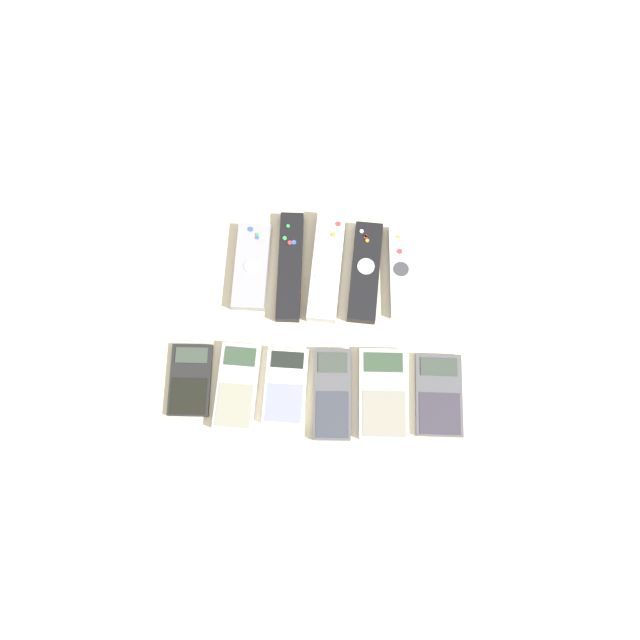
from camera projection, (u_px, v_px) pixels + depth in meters
ground_plane at (319, 336)px, 1.09m from camera, size 3.00×3.00×0.00m
remote_0 at (251, 266)px, 1.11m from camera, size 0.06×0.16×0.02m
remote_1 at (290, 266)px, 1.11m from camera, size 0.05×0.20×0.02m
remote_2 at (327, 266)px, 1.11m from camera, size 0.06×0.20×0.03m
remote_3 at (365, 272)px, 1.11m from camera, size 0.06×0.19×0.03m
remote_4 at (401, 272)px, 1.11m from camera, size 0.05×0.17×0.02m
calculator_0 at (190, 380)px, 1.06m from camera, size 0.07×0.13×0.01m
calculator_1 at (237, 386)px, 1.05m from camera, size 0.07×0.15×0.02m
calculator_2 at (286, 386)px, 1.05m from camera, size 0.07×0.13×0.02m
calculator_3 at (332, 394)px, 1.05m from camera, size 0.07×0.16×0.02m
calculator_4 at (383, 393)px, 1.05m from camera, size 0.09×0.16×0.02m
calculator_5 at (439, 395)px, 1.05m from camera, size 0.08×0.14×0.01m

